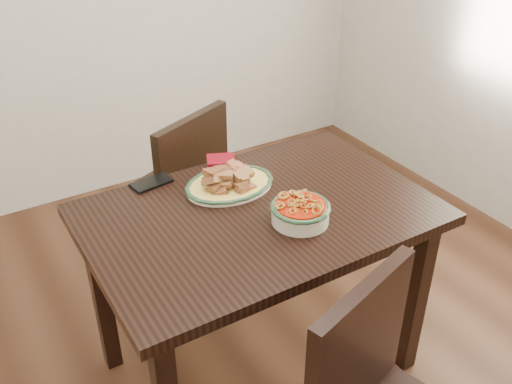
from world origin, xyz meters
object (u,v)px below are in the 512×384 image
noodle_bowl (300,210)px  smartphone (151,183)px  chair_far (177,193)px  fish_plate (229,177)px  dining_table (259,234)px

noodle_bowl → smartphone: 0.58m
chair_far → smartphone: (-0.21, -0.28, 0.26)m
fish_plate → noodle_bowl: (0.09, -0.31, -0.00)m
dining_table → fish_plate: (-0.01, 0.18, 0.15)m
chair_far → noodle_bowl: (0.12, -0.76, 0.29)m
dining_table → fish_plate: bearing=94.6°
fish_plate → chair_far: bearing=93.4°
chair_far → smartphone: size_ratio=6.15×
chair_far → noodle_bowl: 0.82m
chair_far → fish_plate: chair_far is taller
dining_table → smartphone: size_ratio=8.07×
dining_table → noodle_bowl: size_ratio=5.84×
dining_table → smartphone: (-0.25, 0.35, 0.11)m
fish_plate → smartphone: fish_plate is taller
dining_table → chair_far: 0.65m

